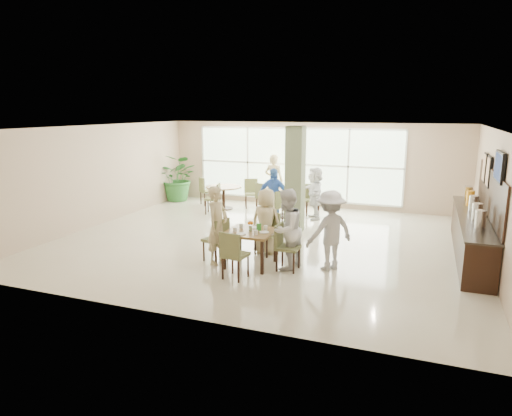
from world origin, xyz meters
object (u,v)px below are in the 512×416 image
(potted_plant, at_px, (179,178))
(main_table, at_px, (250,235))
(adult_b, at_px, (315,193))
(round_table_right, at_px, (285,198))
(round_table_left, at_px, (224,191))
(buffet_counter, at_px, (472,232))
(teen_right, at_px, (286,229))
(teen_standing, at_px, (330,230))
(teen_far, at_px, (266,222))
(teen_left, at_px, (218,225))
(adult_a, at_px, (273,195))
(adult_standing, at_px, (274,181))

(potted_plant, bearing_deg, main_table, -48.50)
(potted_plant, height_order, adult_b, potted_plant)
(main_table, height_order, round_table_right, same)
(round_table_left, distance_m, buffet_counter, 7.69)
(potted_plant, relative_size, teen_right, 1.00)
(potted_plant, xyz_separation_m, teen_right, (5.68, -5.48, 0.00))
(teen_standing, bearing_deg, potted_plant, -85.42)
(teen_right, bearing_deg, teen_far, -126.10)
(teen_left, height_order, teen_standing, teen_left)
(round_table_left, bearing_deg, teen_left, -66.59)
(potted_plant, height_order, teen_far, potted_plant)
(adult_a, bearing_deg, buffet_counter, -15.46)
(adult_standing, bearing_deg, teen_far, 111.80)
(teen_right, height_order, adult_standing, adult_standing)
(main_table, distance_m, teen_right, 0.78)
(teen_far, height_order, teen_standing, teen_standing)
(potted_plant, distance_m, teen_right, 7.89)
(teen_right, bearing_deg, teen_left, -71.17)
(adult_a, distance_m, adult_standing, 2.10)
(teen_far, relative_size, teen_right, 0.90)
(teen_far, xyz_separation_m, adult_standing, (-1.43, 4.82, 0.14))
(potted_plant, distance_m, teen_far, 6.82)
(round_table_right, xyz_separation_m, adult_standing, (-0.76, 1.15, 0.31))
(buffet_counter, relative_size, teen_far, 3.15)
(potted_plant, relative_size, teen_far, 1.11)
(round_table_left, bearing_deg, buffet_counter, -19.40)
(adult_a, bearing_deg, potted_plant, 155.57)
(round_table_left, relative_size, teen_left, 0.71)
(teen_far, bearing_deg, adult_a, -67.44)
(potted_plant, xyz_separation_m, adult_b, (5.19, -0.97, -0.05))
(main_table, height_order, teen_far, teen_far)
(teen_far, bearing_deg, buffet_counter, -154.59)
(buffet_counter, distance_m, teen_right, 4.28)
(teen_left, bearing_deg, adult_b, -4.95)
(potted_plant, height_order, teen_standing, potted_plant)
(adult_b, bearing_deg, teen_standing, -3.51)
(adult_standing, bearing_deg, teen_left, 102.05)
(round_table_left, relative_size, potted_plant, 0.71)
(main_table, xyz_separation_m, round_table_right, (-0.65, 4.56, -0.08))
(buffet_counter, bearing_deg, round_table_left, 160.60)
(teen_left, bearing_deg, teen_standing, -72.09)
(round_table_right, xyz_separation_m, adult_a, (-0.11, -0.84, 0.21))
(round_table_right, distance_m, adult_a, 0.88)
(main_table, relative_size, buffet_counter, 0.21)
(round_table_right, height_order, teen_left, teen_left)
(round_table_left, relative_size, teen_standing, 0.72)
(adult_b, distance_m, adult_standing, 2.01)
(teen_far, relative_size, adult_standing, 0.84)
(buffet_counter, relative_size, potted_plant, 2.83)
(teen_right, bearing_deg, round_table_left, -131.16)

